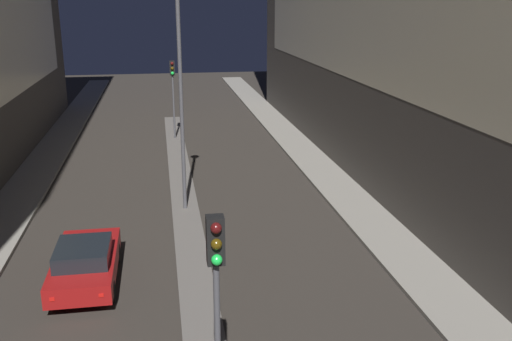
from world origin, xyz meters
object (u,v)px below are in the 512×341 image
Objects in this scene: traffic_light_near at (217,285)px; street_lamp at (180,65)px; traffic_light_mid at (173,82)px; car_left_lane at (85,262)px.

traffic_light_near is 0.53× the size of street_lamp.
traffic_light_near and traffic_light_mid have the same top height.
street_lamp is at bearing 90.00° from traffic_light_near.
car_left_lane is (-3.41, -6.06, -5.42)m from street_lamp.
street_lamp reaches higher than traffic_light_mid.
traffic_light_mid is at bearing 90.00° from street_lamp.
traffic_light_near is at bearing -90.00° from street_lamp.
car_left_lane is (-3.41, 7.73, -2.96)m from traffic_light_near.
car_left_lane is at bearing -100.16° from traffic_light_mid.
traffic_light_near is 14.01m from street_lamp.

